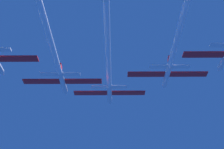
{
  "coord_description": "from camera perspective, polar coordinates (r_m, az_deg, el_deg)",
  "views": [
    {
      "loc": [
        0.67,
        -89.04,
        -34.41
      ],
      "look_at": [
        0.01,
        -12.25,
        0.01
      ],
      "focal_mm": 67.81,
      "sensor_mm": 36.0,
      "label": 1
    }
  ],
  "objects": [
    {
      "name": "jet_left_wing",
      "position": [
        73.79,
        -7.97,
        3.45
      ],
      "size": [
        16.0,
        51.43,
        2.65
      ],
      "color": "white"
    },
    {
      "name": "jet_right_wing",
      "position": [
        69.87,
        9.09,
        6.06
      ],
      "size": [
        16.0,
        59.32,
        2.65
      ],
      "color": "white"
    },
    {
      "name": "jet_lead",
      "position": [
        77.62,
        -0.54,
        2.79
      ],
      "size": [
        16.0,
        62.71,
        2.65
      ],
      "color": "white"
    }
  ]
}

